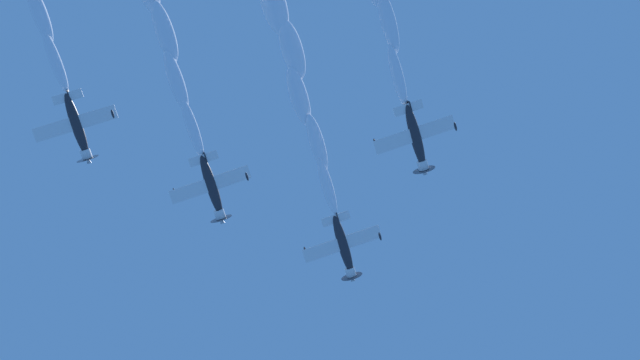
{
  "coord_description": "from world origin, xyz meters",
  "views": [
    {
      "loc": [
        19.45,
        -29.69,
        1.8
      ],
      "look_at": [
        4.06,
        -4.68,
        93.43
      ],
      "focal_mm": 57.36,
      "sensor_mm": 36.0,
      "label": 1
    }
  ],
  "objects_px": {
    "airplane_lead": "(344,247)",
    "airplane_right_wingman": "(416,139)",
    "airplane_left_wingman": "(212,188)",
    "airplane_slot_tail": "(77,127)"
  },
  "relations": [
    {
      "from": "airplane_left_wingman",
      "to": "airplane_slot_tail",
      "type": "relative_size",
      "value": 0.99
    },
    {
      "from": "airplane_lead",
      "to": "airplane_right_wingman",
      "type": "distance_m",
      "value": 13.35
    },
    {
      "from": "airplane_left_wingman",
      "to": "airplane_slot_tail",
      "type": "distance_m",
      "value": 13.7
    },
    {
      "from": "airplane_right_wingman",
      "to": "airplane_slot_tail",
      "type": "bearing_deg",
      "value": -146.97
    },
    {
      "from": "airplane_left_wingman",
      "to": "airplane_slot_tail",
      "type": "xyz_separation_m",
      "value": [
        -7.28,
        -11.59,
        -0.33
      ]
    },
    {
      "from": "airplane_lead",
      "to": "airplane_left_wingman",
      "type": "height_order",
      "value": "airplane_lead"
    },
    {
      "from": "airplane_left_wingman",
      "to": "airplane_right_wingman",
      "type": "bearing_deg",
      "value": 16.15
    },
    {
      "from": "airplane_right_wingman",
      "to": "airplane_slot_tail",
      "type": "distance_m",
      "value": 31.39
    },
    {
      "from": "airplane_lead",
      "to": "airplane_left_wingman",
      "type": "relative_size",
      "value": 1.01
    },
    {
      "from": "airplane_lead",
      "to": "airplane_right_wingman",
      "type": "xyz_separation_m",
      "value": [
        11.58,
        -6.35,
        -1.9
      ]
    }
  ]
}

